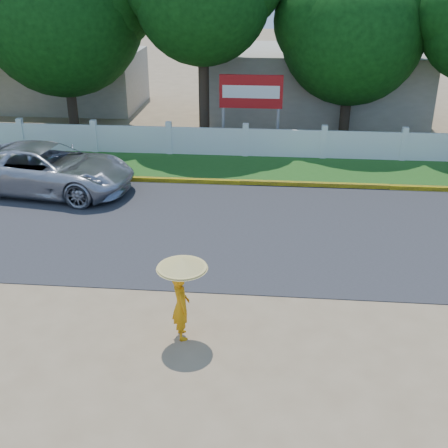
{
  "coord_description": "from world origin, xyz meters",
  "views": [
    {
      "loc": [
        1.08,
        -9.87,
        6.81
      ],
      "look_at": [
        0.0,
        2.0,
        1.3
      ],
      "focal_mm": 45.0,
      "sensor_mm": 36.0,
      "label": 1
    }
  ],
  "objects": [
    {
      "name": "billboard",
      "position": [
        0.13,
        12.3,
        2.14
      ],
      "size": [
        2.5,
        0.13,
        2.95
      ],
      "color": "gray",
      "rests_on": "ground"
    },
    {
      "name": "building_far",
      "position": [
        -10.0,
        19.0,
        1.4
      ],
      "size": [
        8.0,
        5.0,
        2.8
      ],
      "primitive_type": "cube",
      "color": "#B7AD99",
      "rests_on": "ground"
    },
    {
      "name": "fence",
      "position": [
        0.0,
        11.2,
        0.55
      ],
      "size": [
        40.0,
        0.1,
        1.1
      ],
      "primitive_type": "cube",
      "color": "silver",
      "rests_on": "ground"
    },
    {
      "name": "monk_with_parasol",
      "position": [
        -0.59,
        -0.65,
        1.18
      ],
      "size": [
        0.99,
        0.99,
        1.81
      ],
      "color": "orange",
      "rests_on": "ground"
    },
    {
      "name": "grass_verge",
      "position": [
        0.0,
        9.75,
        0.01
      ],
      "size": [
        60.0,
        3.5,
        0.03
      ],
      "primitive_type": "cube",
      "color": "#2D601E",
      "rests_on": "ground"
    },
    {
      "name": "road",
      "position": [
        0.0,
        4.5,
        0.01
      ],
      "size": [
        60.0,
        7.0,
        0.02
      ],
      "primitive_type": "cube",
      "color": "#38383A",
      "rests_on": "ground"
    },
    {
      "name": "building_near",
      "position": [
        3.0,
        18.0,
        1.6
      ],
      "size": [
        10.0,
        6.0,
        3.2
      ],
      "primitive_type": "cube",
      "color": "#B7AD99",
      "rests_on": "ground"
    },
    {
      "name": "vehicle",
      "position": [
        -6.23,
        6.88,
        0.78
      ],
      "size": [
        5.92,
        3.29,
        1.57
      ],
      "primitive_type": "imported",
      "rotation": [
        0.0,
        0.0,
        1.44
      ],
      "color": "#B0B1B8",
      "rests_on": "ground"
    },
    {
      "name": "tree_row",
      "position": [
        2.97,
        14.12,
        4.96
      ],
      "size": [
        38.61,
        7.47,
        8.75
      ],
      "color": "#473828",
      "rests_on": "ground"
    },
    {
      "name": "curb",
      "position": [
        0.0,
        8.05,
        0.08
      ],
      "size": [
        40.0,
        0.18,
        0.16
      ],
      "primitive_type": "cube",
      "color": "yellow",
      "rests_on": "ground"
    },
    {
      "name": "ground",
      "position": [
        0.0,
        0.0,
        0.0
      ],
      "size": [
        120.0,
        120.0,
        0.0
      ],
      "primitive_type": "plane",
      "color": "#9E8460",
      "rests_on": "ground"
    }
  ]
}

